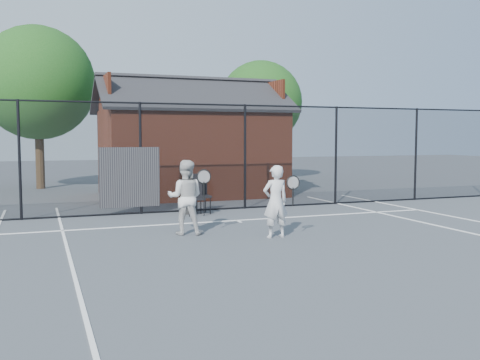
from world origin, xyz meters
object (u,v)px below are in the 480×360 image
object	(u,v)px
clubhouse	(191,150)
chair_right	(200,194)
chair_left	(195,197)
player_front	(276,201)
player_back	(185,197)
waste_bin	(189,202)

from	to	relation	value
clubhouse	chair_right	xyz separation A→B (m)	(-1.00, -4.54, -1.08)
chair_left	player_front	bearing A→B (deg)	-75.22
clubhouse	player_back	xyz separation A→B (m)	(-2.16, -7.35, -0.81)
waste_bin	chair_right	bearing A→B (deg)	-27.48
clubhouse	chair_left	world-z (taller)	clubhouse
chair_right	waste_bin	bearing A→B (deg)	151.28
player_back	chair_left	world-z (taller)	player_back
player_front	chair_left	distance (m)	3.70
clubhouse	chair_left	xyz separation A→B (m)	(-1.21, -4.75, -1.12)
chair_right	chair_left	bearing A→B (deg)	-135.71
clubhouse	chair_right	distance (m)	4.78
player_back	chair_right	xyz separation A→B (m)	(1.16, 2.81, -0.27)
player_front	player_back	size ratio (longest dim) A/B	0.94
player_front	player_back	world-z (taller)	player_back
player_back	waste_bin	bearing A→B (deg)	73.27
player_front	chair_left	xyz separation A→B (m)	(-0.68, 3.62, -0.26)
player_back	waste_bin	size ratio (longest dim) A/B	2.47
clubhouse	waste_bin	bearing A→B (deg)	-106.16
player_back	player_front	bearing A→B (deg)	-32.25
chair_left	chair_right	world-z (taller)	chair_right
player_back	chair_left	xyz separation A→B (m)	(0.95, 2.59, -0.31)
clubhouse	player_front	xyz separation A→B (m)	(-0.53, -8.38, -0.86)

